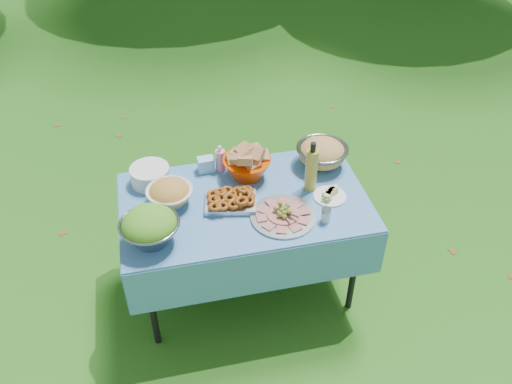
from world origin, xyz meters
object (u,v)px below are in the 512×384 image
Objects in this scene: salad_bowl at (150,227)px; plate_stack at (150,175)px; picnic_table at (245,246)px; bread_bowl at (247,163)px; charcuterie_platter at (283,211)px; oil_bottle at (312,166)px; pasta_bowl_steel at (322,153)px.

plate_stack is (0.03, 0.52, -0.05)m from salad_bowl.
bread_bowl is (0.07, 0.23, 0.48)m from picnic_table.
charcuterie_platter is (0.71, -0.49, -0.01)m from plate_stack.
picnic_table is 4.54× the size of salad_bowl.
salad_bowl is 0.97× the size of oil_bottle.
salad_bowl is 1.33× the size of plate_stack.
pasta_bowl_steel reaches higher than charcuterie_platter.
salad_bowl reaches higher than plate_stack.
oil_bottle reaches higher than picnic_table.
oil_bottle is at bearing -16.03° from plate_stack.
oil_bottle is (0.94, -0.27, 0.11)m from plate_stack.
pasta_bowl_steel is (1.12, 0.47, -0.02)m from salad_bowl.
salad_bowl is 0.77m from bread_bowl.
salad_bowl is at bearing -158.26° from picnic_table.
plate_stack is (-0.53, 0.30, 0.43)m from picnic_table.
salad_bowl is 1.01m from oil_bottle.
salad_bowl reaches higher than pasta_bowl_steel.
oil_bottle is (-0.14, -0.22, 0.08)m from pasta_bowl_steel.
picnic_table is 0.54m from bread_bowl.
oil_bottle is (0.35, -0.20, 0.07)m from bread_bowl.
charcuterie_platter is at bearing -73.90° from bread_bowl.
bread_bowl is (0.62, 0.45, -0.01)m from salad_bowl.
bread_bowl is at bearing 106.10° from charcuterie_platter.
pasta_bowl_steel is at bearing 2.37° from bread_bowl.
plate_stack reaches higher than picnic_table.
plate_stack is 0.64× the size of charcuterie_platter.
plate_stack is 1.09m from pasta_bowl_steel.
charcuterie_platter is (0.19, -0.19, 0.42)m from picnic_table.
oil_bottle is at bearing 4.02° from picnic_table.
picnic_table is 4.49× the size of pasta_bowl_steel.
charcuterie_platter is at bearing -45.59° from picnic_table.
picnic_table is at bearing -155.72° from pasta_bowl_steel.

